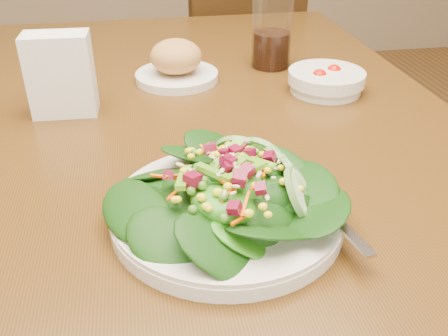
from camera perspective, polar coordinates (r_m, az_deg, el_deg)
The scene contains 7 objects.
dining_table at distance 0.87m, azimuth -2.75°, elevation -1.02°, with size 0.90×1.40×0.75m.
chair_far at distance 1.82m, azimuth 0.83°, elevation 11.22°, with size 0.54×0.54×0.93m.
salad_plate at distance 0.59m, azimuth 1.27°, elevation -3.40°, with size 0.28×0.28×0.08m.
bread_plate at distance 1.00m, azimuth -5.48°, elevation 11.73°, with size 0.16×0.16×0.08m.
tomato_bowl at distance 0.97m, azimuth 11.58°, elevation 9.75°, with size 0.14×0.14×0.05m.
drinking_glass at distance 1.07m, azimuth 5.46°, elevation 14.66°, with size 0.08×0.08×0.15m.
napkin_holder at distance 0.88m, azimuth -18.19°, elevation 10.33°, with size 0.11×0.06×0.14m.
Camera 1 is at (-0.09, -0.74, 1.11)m, focal length 40.00 mm.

